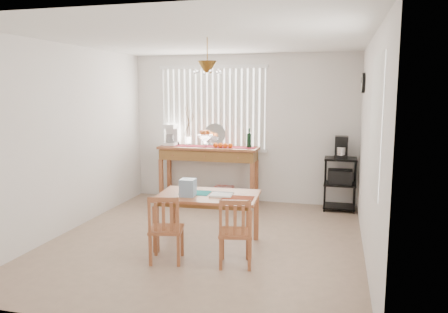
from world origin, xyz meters
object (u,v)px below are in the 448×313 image
(wire_cart, at_px, (340,179))
(cart_items, at_px, (341,148))
(chair_right, at_px, (236,233))
(dining_table, at_px, (208,200))
(sideboard, at_px, (209,161))
(chair_left, at_px, (166,229))

(wire_cart, bearing_deg, cart_items, 90.00)
(wire_cart, xyz_separation_m, chair_right, (-1.13, -2.73, -0.14))
(wire_cart, height_order, chair_right, wire_cart)
(wire_cart, bearing_deg, dining_table, -126.64)
(cart_items, distance_m, chair_right, 3.04)
(sideboard, distance_m, chair_left, 2.84)
(cart_items, bearing_deg, wire_cart, -90.00)
(wire_cart, bearing_deg, sideboard, -179.55)
(dining_table, bearing_deg, cart_items, 53.48)
(wire_cart, relative_size, chair_right, 1.10)
(wire_cart, relative_size, chair_left, 1.09)
(sideboard, relative_size, wire_cart, 2.01)
(sideboard, bearing_deg, chair_left, -83.54)
(chair_left, distance_m, chair_right, 0.81)
(sideboard, xyz_separation_m, wire_cart, (2.25, 0.02, -0.22))
(wire_cart, height_order, cart_items, cart_items)
(cart_items, relative_size, chair_left, 0.45)
(sideboard, bearing_deg, cart_items, 0.69)
(dining_table, relative_size, chair_left, 1.62)
(cart_items, relative_size, dining_table, 0.28)
(cart_items, relative_size, chair_right, 0.45)
(sideboard, height_order, wire_cart, sideboard)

